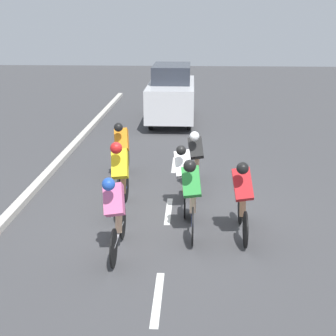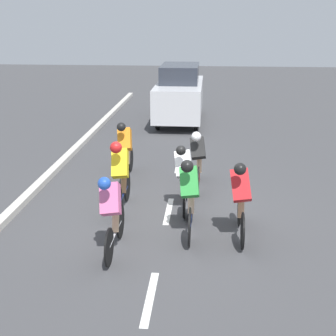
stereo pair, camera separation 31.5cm
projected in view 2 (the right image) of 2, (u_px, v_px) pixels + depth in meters
The scene contains 13 objects.
ground_plane at pixel (168, 214), 9.67m from camera, with size 60.00×60.00×0.00m, color #424244.
lane_stripe_near at pixel (150, 298), 6.78m from camera, with size 0.12×1.40×0.01m, color white.
lane_stripe_mid at pixel (169, 211), 9.81m from camera, with size 0.12×1.40×0.01m, color white.
lane_stripe_far at pixel (178, 165), 12.85m from camera, with size 0.12×1.40×0.01m, color white.
curb at pixel (21, 203), 10.06m from camera, with size 0.20×29.51×0.14m, color beige.
cyclist_green at pixel (190, 194), 8.54m from camera, with size 0.39×1.74×1.52m.
cyclist_yellow at pixel (121, 173), 9.58m from camera, with size 0.37×1.65×1.56m.
cyclist_pink at pixel (112, 211), 7.87m from camera, with size 0.40×1.67×1.46m.
cyclist_white at pixel (184, 175), 9.67m from camera, with size 0.41×1.64×1.47m.
cyclist_orange at pixel (125, 149), 11.54m from camera, with size 0.39×1.69×1.49m.
cyclist_black at pixel (198, 158), 10.88m from camera, with size 0.39×1.68×1.44m.
cyclist_red at pixel (241, 197), 8.41m from camera, with size 0.40×1.64×1.51m.
support_car at pixel (180, 94), 17.84m from camera, with size 1.70×4.49×2.15m.
Camera 2 is at (-0.77, 8.87, 3.90)m, focal length 50.00 mm.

